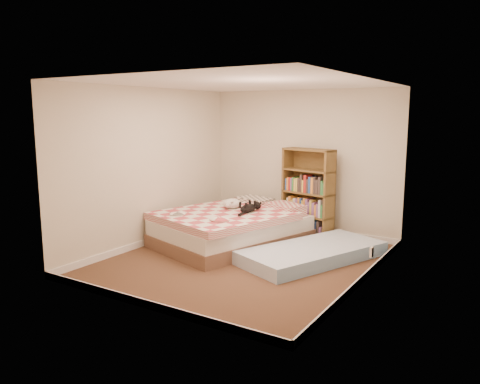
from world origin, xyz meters
The scene contains 6 objects.
room centered at (0.00, 0.00, 1.20)m, with size 3.51×4.01×2.51m.
bed centered at (-0.60, 0.66, 0.28)m, with size 2.19×2.65×0.61m.
bookshelf centered at (0.24, 1.73, 0.56)m, with size 0.97×0.49×1.52m.
floor_mattress centered at (0.83, 0.57, 0.10)m, with size 0.98×2.17×0.20m, color #7FA9D4.
black_cat centered at (-0.32, 0.72, 0.62)m, with size 0.27×0.67×0.15m.
white_dog centered at (-0.71, 0.81, 0.63)m, with size 0.42×0.43×0.16m.
Camera 1 is at (3.40, -5.53, 2.10)m, focal length 35.00 mm.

